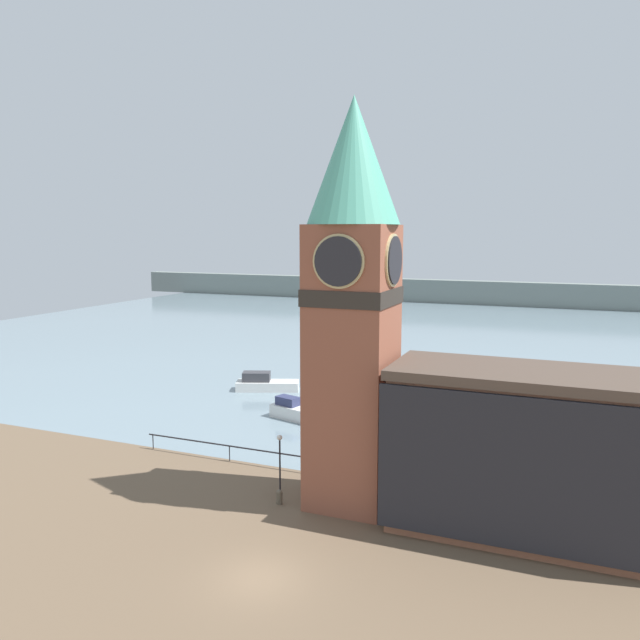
# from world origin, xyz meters

# --- Properties ---
(ground_plane) EXTENTS (160.00, 160.00, 0.00)m
(ground_plane) POSITION_xyz_m (0.00, 0.00, 0.00)
(ground_plane) COLOR brown
(water) EXTENTS (160.00, 120.00, 0.00)m
(water) POSITION_xyz_m (0.00, 72.26, -0.00)
(water) COLOR gray
(water) RESTS_ON ground_plane
(far_shoreline) EXTENTS (180.00, 3.00, 5.00)m
(far_shoreline) POSITION_xyz_m (0.00, 112.26, 2.50)
(far_shoreline) COLOR slate
(far_shoreline) RESTS_ON water
(pier_railing) EXTENTS (13.04, 0.08, 1.09)m
(pier_railing) POSITION_xyz_m (-8.57, 12.01, 0.97)
(pier_railing) COLOR #232328
(pier_railing) RESTS_ON ground_plane
(clock_tower) EXTENTS (5.01, 5.01, 22.33)m
(clock_tower) POSITION_xyz_m (1.14, 9.02, 11.86)
(clock_tower) COLOR brown
(clock_tower) RESTS_ON ground_plane
(pier_building) EXTENTS (13.97, 5.89, 8.49)m
(pier_building) POSITION_xyz_m (10.60, 8.81, 4.26)
(pier_building) COLOR #935B42
(pier_building) RESTS_ON ground_plane
(boat_near) EXTENTS (4.50, 2.65, 1.78)m
(boat_near) POSITION_xyz_m (-8.58, 22.31, 0.68)
(boat_near) COLOR silver
(boat_near) RESTS_ON water
(boat_far) EXTENTS (6.32, 4.01, 1.81)m
(boat_far) POSITION_xyz_m (-15.07, 29.82, 0.67)
(boat_far) COLOR silver
(boat_far) RESTS_ON water
(mooring_bollard_near) EXTENTS (0.37, 0.37, 0.83)m
(mooring_bollard_near) POSITION_xyz_m (-2.56, 7.28, 0.45)
(mooring_bollard_near) COLOR brown
(mooring_bollard_near) RESTS_ON ground_plane
(lamp_post) EXTENTS (0.32, 0.32, 3.47)m
(lamp_post) POSITION_xyz_m (-3.27, 8.83, 2.47)
(lamp_post) COLOR black
(lamp_post) RESTS_ON ground_plane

